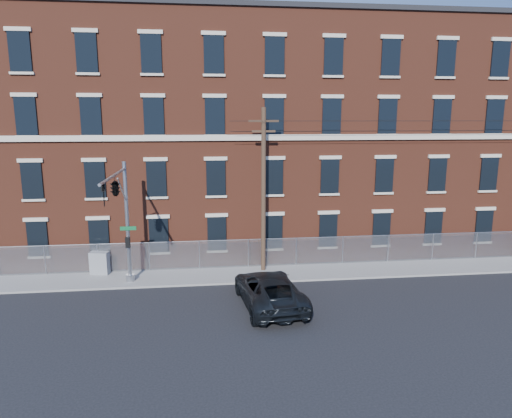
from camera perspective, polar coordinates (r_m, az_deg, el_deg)
The scene contains 8 objects.
ground at distance 23.85m, azimuth -2.15°, elevation -12.26°, with size 140.00×140.00×0.00m, color black.
sidewalk at distance 31.56m, azimuth 19.50°, elevation -6.86°, with size 65.00×3.00×0.12m, color gray.
mill_building at distance 38.31m, azimuth 14.39°, elevation 8.85°, with size 55.30×14.32×16.30m.
chain_link_fence at distance 32.39m, azimuth 18.61°, elevation -4.50°, with size 59.06×0.06×1.85m.
traffic_signal_mast at distance 24.72m, azimuth -16.66°, elevation 1.17°, with size 0.90×6.75×7.00m.
utility_pole_near at distance 27.97m, azimuth 0.93°, elevation 2.66°, with size 1.80×0.28×10.00m.
pickup_truck at distance 23.91m, azimuth 1.67°, elevation -9.98°, with size 2.83×6.14×1.71m, color black.
utility_cabinet at distance 29.82m, azimuth -18.79°, elevation -6.34°, with size 1.11×0.55×1.38m, color gray.
Camera 1 is at (-1.70, -21.81, 9.49)m, focal length 32.30 mm.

